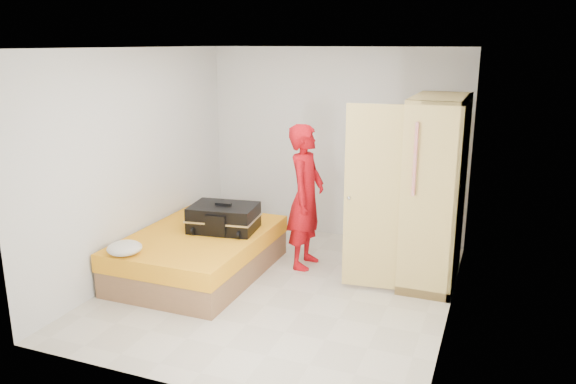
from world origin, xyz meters
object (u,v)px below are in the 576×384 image
at_px(wardrobe, 430,196).
at_px(person, 306,197).
at_px(round_cushion, 125,248).
at_px(bed, 200,253).
at_px(suitcase, 224,218).

distance_m(wardrobe, person, 1.44).
height_order(wardrobe, round_cushion, wardrobe).
xyz_separation_m(bed, round_cushion, (-0.39, -0.87, 0.32)).
bearing_deg(suitcase, person, 22.06).
distance_m(bed, round_cushion, 1.00).
xyz_separation_m(wardrobe, round_cushion, (-2.89, -1.67, -0.43)).
xyz_separation_m(suitcase, round_cushion, (-0.60, -1.08, -0.08)).
bearing_deg(person, wardrobe, -86.36).
relative_size(wardrobe, round_cushion, 5.78).
xyz_separation_m(bed, person, (1.07, 0.70, 0.62)).
bearing_deg(wardrobe, person, -175.96).
relative_size(wardrobe, suitcase, 2.49).
xyz_separation_m(bed, suitcase, (0.22, 0.22, 0.40)).
relative_size(person, suitcase, 2.06).
bearing_deg(person, suitcase, 119.14).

